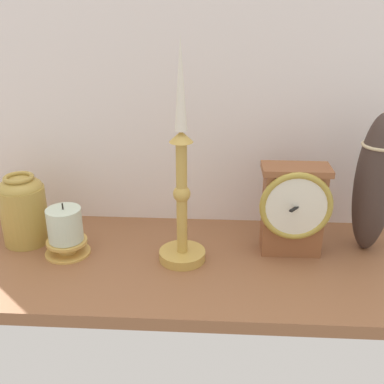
# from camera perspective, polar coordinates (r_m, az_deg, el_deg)

# --- Properties ---
(ground_plane) EXTENTS (1.00, 0.36, 0.02)m
(ground_plane) POSITION_cam_1_polar(r_m,az_deg,el_deg) (0.89, -2.91, -8.94)
(ground_plane) COLOR brown
(back_wall) EXTENTS (1.20, 0.02, 0.65)m
(back_wall) POSITION_cam_1_polar(r_m,az_deg,el_deg) (0.95, -2.11, 14.78)
(back_wall) COLOR white
(back_wall) RESTS_ON ground_plane
(mantel_clock) EXTENTS (0.13, 0.09, 0.18)m
(mantel_clock) POSITION_cam_1_polar(r_m,az_deg,el_deg) (0.89, 12.49, -2.04)
(mantel_clock) COLOR brown
(mantel_clock) RESTS_ON ground_plane
(candlestick_tall_left) EXTENTS (0.09, 0.09, 0.41)m
(candlestick_tall_left) POSITION_cam_1_polar(r_m,az_deg,el_deg) (0.82, -1.31, -0.34)
(candlestick_tall_left) COLOR gold
(candlestick_tall_left) RESTS_ON ground_plane
(brass_vase_jar) EXTENTS (0.09, 0.09, 0.14)m
(brass_vase_jar) POSITION_cam_1_polar(r_m,az_deg,el_deg) (0.97, -20.28, -1.85)
(brass_vase_jar) COLOR #B39241
(brass_vase_jar) RESTS_ON ground_plane
(pillar_candle_front) EXTENTS (0.09, 0.09, 0.11)m
(pillar_candle_front) POSITION_cam_1_polar(r_m,az_deg,el_deg) (0.92, -15.46, -4.81)
(pillar_candle_front) COLOR #D5A952
(pillar_candle_front) RESTS_ON ground_plane
(tall_ceramic_vase) EXTENTS (0.07, 0.07, 0.27)m
(tall_ceramic_vase) POSITION_cam_1_polar(r_m,az_deg,el_deg) (0.93, 21.78, 0.97)
(tall_ceramic_vase) COLOR #3D2F29
(tall_ceramic_vase) RESTS_ON ground_plane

